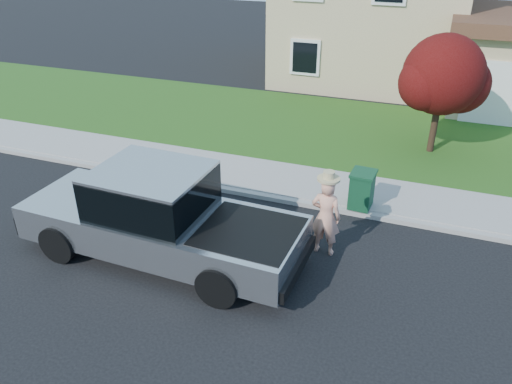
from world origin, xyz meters
TOP-DOWN VIEW (x-y plane):
  - ground at (0.00, 0.00)m, footprint 80.00×80.00m
  - curb at (1.00, 2.90)m, footprint 40.00×0.20m
  - sidewalk at (1.00, 4.00)m, footprint 40.00×2.00m
  - lawn at (1.00, 8.50)m, footprint 40.00×7.00m
  - house at (1.31, 16.38)m, footprint 14.00×11.30m
  - pickup_truck at (-1.88, -0.38)m, footprint 6.47×2.57m
  - woman at (1.48, 1.01)m, footprint 0.70×0.49m
  - ornamental_tree at (3.45, 7.65)m, footprint 2.71×2.44m
  - trash_bin at (1.93, 3.13)m, footprint 0.64×0.72m

SIDE VIEW (x-z plane):
  - ground at x=0.00m, z-range 0.00..0.00m
  - lawn at x=1.00m, z-range 0.00..0.10m
  - curb at x=1.00m, z-range 0.00..0.12m
  - sidewalk at x=1.00m, z-range 0.00..0.15m
  - trash_bin at x=1.93m, z-range 0.16..1.13m
  - woman at x=1.48m, z-range -0.05..1.98m
  - pickup_truck at x=-1.88m, z-range -0.07..2.03m
  - ornamental_tree at x=3.45m, z-range 0.62..4.33m
  - house at x=1.31m, z-range -0.26..6.59m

